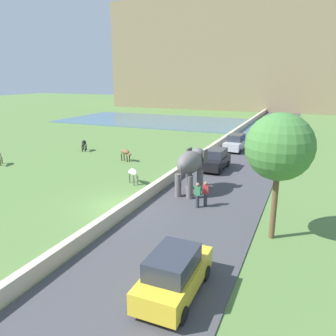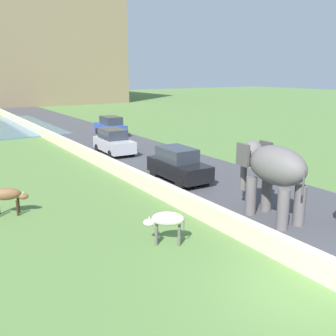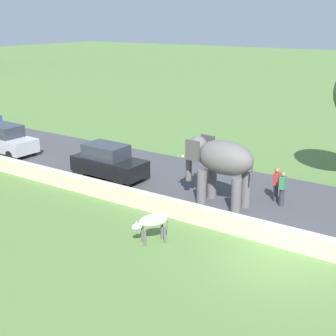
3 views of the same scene
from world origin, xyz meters
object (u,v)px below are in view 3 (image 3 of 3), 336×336
Objects in this scene: elephant at (220,161)px; car_black at (108,162)px; person_beside_elephant at (276,184)px; car_silver at (6,140)px; person_trailing at (282,188)px; cow_white at (152,222)px.

car_black is at bearing 90.14° from elephant.
person_beside_elephant is 16.63m from car_silver.
person_trailing is 0.40× the size of car_black.
elephant is 0.86× the size of car_silver.
car_silver reaches higher than cow_white.
person_trailing is 0.40× the size of car_silver.
elephant is 0.87× the size of car_black.
elephant is 2.16× the size of person_trailing.
elephant is 14.59m from car_silver.
person_beside_elephant reaches higher than cow_white.
cow_white is at bearing -127.31° from car_black.
person_beside_elephant is at bearing 48.81° from person_trailing.
person_beside_elephant is 0.40× the size of car_black.
car_black reaches higher than person_beside_elephant.
elephant is 2.85m from person_beside_elephant.
car_silver is 3.09× the size of cow_white.
person_beside_elephant is at bearing -84.19° from car_silver.
car_silver is 14.97m from cow_white.
elephant reaches higher than car_silver.
elephant is at bearing 129.92° from person_beside_elephant.
cow_white is (-4.64, -14.23, -0.06)m from car_silver.
elephant reaches higher than cow_white.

